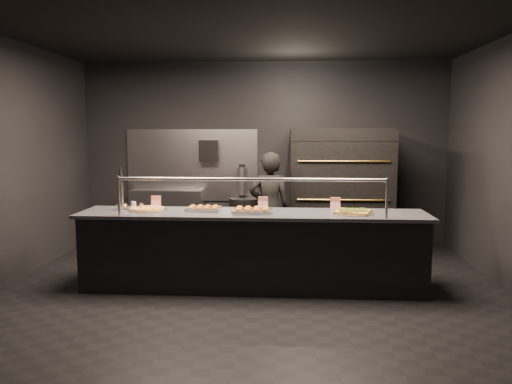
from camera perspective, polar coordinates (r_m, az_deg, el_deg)
room at (r=5.87m, az=-0.61°, el=3.31°), size 6.04×6.00×3.00m
service_counter at (r=5.98m, az=-0.41°, el=-6.64°), size 4.10×0.78×1.37m
pizza_oven at (r=7.78m, az=9.47°, el=0.21°), size 1.50×1.23×1.91m
prep_shelf at (r=8.48m, az=-10.10°, el=-2.78°), size 1.20×0.35×0.90m
towel_dispenser at (r=8.30m, az=-5.43°, el=4.73°), size 0.30×0.20×0.35m
fire_extinguisher at (r=8.27m, az=-1.62°, el=1.34°), size 0.14×0.14×0.51m
beer_tap at (r=6.26m, az=-15.13°, el=-0.58°), size 0.14×0.20×0.54m
round_pizza at (r=6.17m, az=-12.32°, el=-1.91°), size 0.47×0.47×0.03m
slider_tray_a at (r=6.04m, az=-6.04°, el=-1.89°), size 0.43×0.33×0.06m
slider_tray_b at (r=5.84m, az=-0.44°, el=-2.12°), size 0.51×0.41×0.07m
square_pizza at (r=5.90m, az=11.03°, el=-2.25°), size 0.48×0.48×0.05m
condiment_jar at (r=6.27m, az=-13.56°, el=-1.53°), size 0.15×0.06×0.10m
tent_cards at (r=6.15m, az=-0.61°, el=-1.21°), size 2.34×0.04×0.15m
trash_bin at (r=8.18m, az=-1.41°, el=-3.44°), size 0.47×0.47×0.78m
worker at (r=7.01m, az=1.52°, el=-1.88°), size 0.61×0.43×1.58m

